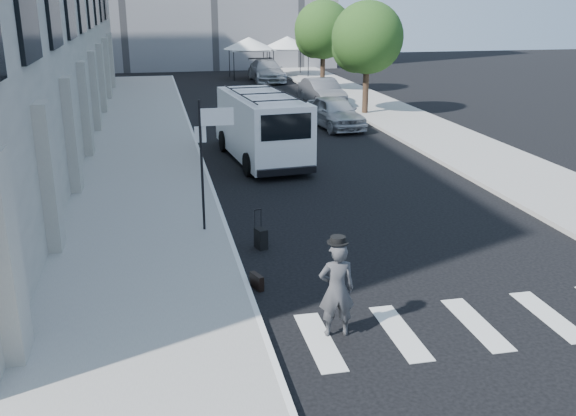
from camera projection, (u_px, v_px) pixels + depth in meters
name	position (u px, v px, depth m)	size (l,w,h in m)	color
ground	(328.00, 273.00, 14.99)	(120.00, 120.00, 0.00)	black
sidewalk_left	(143.00, 138.00, 28.99)	(4.50, 48.00, 0.15)	gray
sidewalk_right	(389.00, 113.00, 35.33)	(4.00, 56.00, 0.15)	gray
sign_pole	(210.00, 138.00, 16.67)	(1.03, 0.07, 3.50)	black
tree_near	(365.00, 40.00, 33.96)	(3.80, 3.83, 6.03)	black
tree_far	(321.00, 32.00, 42.32)	(3.80, 3.83, 6.03)	black
tent_left	(249.00, 43.00, 50.24)	(4.00, 4.00, 3.20)	black
tent_right	(287.00, 42.00, 51.34)	(4.00, 4.00, 3.20)	black
businessman	(337.00, 290.00, 11.96)	(0.69, 0.45, 1.88)	#3D3D40
briefcase	(257.00, 281.00, 14.13)	(0.12, 0.44, 0.34)	black
suitcase	(261.00, 238.00, 16.39)	(0.33, 0.42, 1.02)	black
cargo_van	(261.00, 127.00, 25.08)	(2.94, 7.05, 2.56)	white
parked_car_a	(335.00, 112.00, 31.44)	(1.83, 4.54, 1.55)	#9EA1A5
parked_car_b	(322.00, 92.00, 38.08)	(1.66, 4.76, 1.57)	#57595F
parked_car_c	(267.00, 71.00, 49.01)	(2.26, 5.56, 1.61)	#A3A6AB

